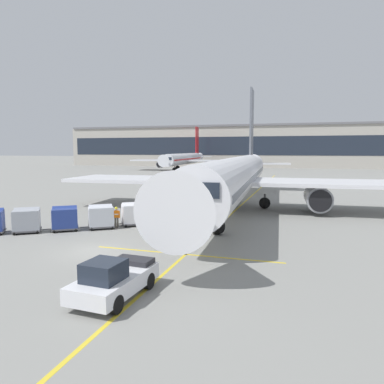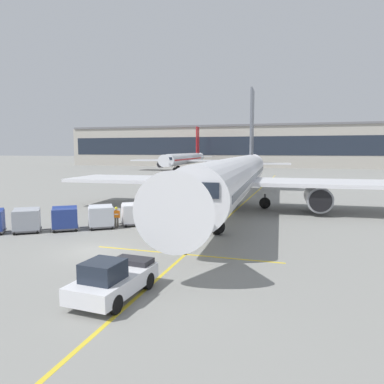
{
  "view_description": "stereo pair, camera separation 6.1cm",
  "coord_description": "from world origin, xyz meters",
  "px_view_note": "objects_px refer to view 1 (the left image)",
  "views": [
    {
      "loc": [
        12.48,
        -19.63,
        6.39
      ],
      "look_at": [
        3.55,
        9.55,
        2.82
      ],
      "focal_mm": 33.95,
      "sensor_mm": 36.0,
      "label": 1
    },
    {
      "loc": [
        12.54,
        -19.61,
        6.39
      ],
      "look_at": [
        3.55,
        9.55,
        2.82
      ],
      "focal_mm": 33.95,
      "sensor_mm": 36.0,
      "label": 2
    }
  ],
  "objects_px": {
    "baggage_cart_fourth": "(26,220)",
    "distant_airplane": "(185,159)",
    "pushback_tug": "(114,279)",
    "baggage_cart_lead": "(134,214)",
    "safety_cone_wingtip": "(194,206)",
    "ground_crew_by_carts": "(172,217)",
    "baggage_cart_third": "(65,218)",
    "parked_airplane": "(237,176)",
    "baggage_cart_second": "(101,216)",
    "safety_cone_engine_keepout": "(183,209)",
    "ground_crew_by_loader": "(116,216)",
    "ground_crew_marshaller": "(148,210)",
    "belt_loader": "(173,213)"
  },
  "relations": [
    {
      "from": "baggage_cart_fourth",
      "to": "distant_airplane",
      "type": "height_order",
      "value": "distant_airplane"
    },
    {
      "from": "pushback_tug",
      "to": "baggage_cart_lead",
      "type": "bearing_deg",
      "value": 112.88
    },
    {
      "from": "safety_cone_wingtip",
      "to": "distant_airplane",
      "type": "bearing_deg",
      "value": 108.99
    },
    {
      "from": "ground_crew_by_carts",
      "to": "baggage_cart_fourth",
      "type": "bearing_deg",
      "value": -155.91
    },
    {
      "from": "baggage_cart_third",
      "to": "pushback_tug",
      "type": "height_order",
      "value": "baggage_cart_third"
    },
    {
      "from": "parked_airplane",
      "to": "safety_cone_wingtip",
      "type": "distance_m",
      "value": 5.6
    },
    {
      "from": "baggage_cart_lead",
      "to": "pushback_tug",
      "type": "relative_size",
      "value": 0.59
    },
    {
      "from": "baggage_cart_second",
      "to": "baggage_cart_fourth",
      "type": "relative_size",
      "value": 1.0
    },
    {
      "from": "safety_cone_engine_keepout",
      "to": "distant_airplane",
      "type": "height_order",
      "value": "distant_airplane"
    },
    {
      "from": "baggage_cart_third",
      "to": "distant_airplane",
      "type": "xyz_separation_m",
      "value": [
        -16.69,
        81.21,
        2.52
      ]
    },
    {
      "from": "baggage_cart_fourth",
      "to": "safety_cone_engine_keepout",
      "type": "distance_m",
      "value": 15.34
    },
    {
      "from": "ground_crew_by_carts",
      "to": "safety_cone_engine_keepout",
      "type": "height_order",
      "value": "ground_crew_by_carts"
    },
    {
      "from": "safety_cone_wingtip",
      "to": "baggage_cart_fourth",
      "type": "bearing_deg",
      "value": -121.58
    },
    {
      "from": "baggage_cart_lead",
      "to": "distant_airplane",
      "type": "xyz_separation_m",
      "value": [
        -21.02,
        77.79,
        2.52
      ]
    },
    {
      "from": "ground_crew_by_loader",
      "to": "safety_cone_wingtip",
      "type": "height_order",
      "value": "ground_crew_by_loader"
    },
    {
      "from": "safety_cone_wingtip",
      "to": "baggage_cart_second",
      "type": "bearing_deg",
      "value": -110.43
    },
    {
      "from": "ground_crew_by_carts",
      "to": "distant_airplane",
      "type": "relative_size",
      "value": 0.04
    },
    {
      "from": "ground_crew_marshaller",
      "to": "distant_airplane",
      "type": "distance_m",
      "value": 78.73
    },
    {
      "from": "baggage_cart_fourth",
      "to": "pushback_tug",
      "type": "height_order",
      "value": "baggage_cart_fourth"
    },
    {
      "from": "baggage_cart_third",
      "to": "safety_cone_wingtip",
      "type": "xyz_separation_m",
      "value": [
        6.7,
        13.26,
        -0.68
      ]
    },
    {
      "from": "distant_airplane",
      "to": "belt_loader",
      "type": "bearing_deg",
      "value": -72.58
    },
    {
      "from": "baggage_cart_fourth",
      "to": "ground_crew_marshaller",
      "type": "height_order",
      "value": "baggage_cart_fourth"
    },
    {
      "from": "ground_crew_marshaller",
      "to": "ground_crew_by_loader",
      "type": "bearing_deg",
      "value": -111.22
    },
    {
      "from": "baggage_cart_second",
      "to": "ground_crew_by_loader",
      "type": "distance_m",
      "value": 1.23
    },
    {
      "from": "baggage_cart_third",
      "to": "safety_cone_wingtip",
      "type": "bearing_deg",
      "value": 63.21
    },
    {
      "from": "ground_crew_marshaller",
      "to": "safety_cone_engine_keepout",
      "type": "xyz_separation_m",
      "value": [
        1.43,
        5.71,
        -0.71
      ]
    },
    {
      "from": "baggage_cart_second",
      "to": "ground_crew_marshaller",
      "type": "relative_size",
      "value": 1.54
    },
    {
      "from": "ground_crew_by_loader",
      "to": "ground_crew_marshaller",
      "type": "xyz_separation_m",
      "value": [
        1.33,
        3.42,
        0.0
      ]
    },
    {
      "from": "baggage_cart_fourth",
      "to": "safety_cone_engine_keepout",
      "type": "relative_size",
      "value": 4.48
    },
    {
      "from": "distant_airplane",
      "to": "safety_cone_engine_keepout",
      "type": "bearing_deg",
      "value": -71.9
    },
    {
      "from": "belt_loader",
      "to": "baggage_cart_third",
      "type": "height_order",
      "value": "belt_loader"
    },
    {
      "from": "belt_loader",
      "to": "safety_cone_engine_keepout",
      "type": "height_order",
      "value": "belt_loader"
    },
    {
      "from": "ground_crew_by_loader",
      "to": "safety_cone_engine_keepout",
      "type": "xyz_separation_m",
      "value": [
        2.76,
        9.14,
        -0.71
      ]
    },
    {
      "from": "parked_airplane",
      "to": "safety_cone_engine_keepout",
      "type": "height_order",
      "value": "parked_airplane"
    },
    {
      "from": "baggage_cart_lead",
      "to": "baggage_cart_third",
      "type": "xyz_separation_m",
      "value": [
        -4.34,
        -3.43,
        0.0
      ]
    },
    {
      "from": "baggage_cart_second",
      "to": "pushback_tug",
      "type": "xyz_separation_m",
      "value": [
        7.95,
        -12.17,
        -0.17
      ]
    },
    {
      "from": "parked_airplane",
      "to": "baggage_cart_third",
      "type": "height_order",
      "value": "parked_airplane"
    },
    {
      "from": "baggage_cart_second",
      "to": "safety_cone_engine_keepout",
      "type": "height_order",
      "value": "baggage_cart_second"
    },
    {
      "from": "belt_loader",
      "to": "ground_crew_by_carts",
      "type": "xyz_separation_m",
      "value": [
        0.87,
        -2.57,
        0.15
      ]
    },
    {
      "from": "belt_loader",
      "to": "distant_airplane",
      "type": "xyz_separation_m",
      "value": [
        -23.71,
        75.55,
        2.67
      ]
    },
    {
      "from": "baggage_cart_second",
      "to": "safety_cone_wingtip",
      "type": "bearing_deg",
      "value": 69.57
    },
    {
      "from": "belt_loader",
      "to": "baggage_cart_second",
      "type": "relative_size",
      "value": 1.84
    },
    {
      "from": "baggage_cart_lead",
      "to": "distant_airplane",
      "type": "bearing_deg",
      "value": 105.12
    },
    {
      "from": "pushback_tug",
      "to": "belt_loader",
      "type": "bearing_deg",
      "value": 101.28
    },
    {
      "from": "safety_cone_engine_keepout",
      "to": "baggage_cart_lead",
      "type": "bearing_deg",
      "value": -103.35
    },
    {
      "from": "baggage_cart_second",
      "to": "baggage_cart_lead",
      "type": "bearing_deg",
      "value": 43.34
    },
    {
      "from": "baggage_cart_second",
      "to": "ground_crew_by_loader",
      "type": "bearing_deg",
      "value": 26.63
    },
    {
      "from": "baggage_cart_fourth",
      "to": "ground_crew_by_carts",
      "type": "xyz_separation_m",
      "value": [
        10.26,
        4.59,
        -0.0
      ]
    },
    {
      "from": "ground_crew_marshaller",
      "to": "safety_cone_wingtip",
      "type": "bearing_deg",
      "value": 75.98
    },
    {
      "from": "belt_loader",
      "to": "ground_crew_by_loader",
      "type": "relative_size",
      "value": 2.84
    }
  ]
}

